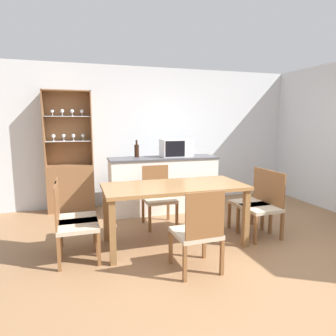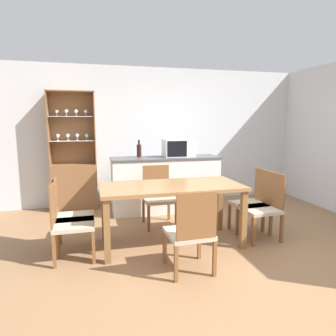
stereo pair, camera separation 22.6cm
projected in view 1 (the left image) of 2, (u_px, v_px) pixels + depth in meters
The scene contains 13 objects.
ground_plane at pixel (231, 254), 3.53m from camera, with size 18.00×18.00×0.00m, color #936B47.
wall_back at pixel (166, 136), 5.82m from camera, with size 6.80×0.06×2.55m.
kitchen_counter at pixel (163, 184), 5.21m from camera, with size 1.87×0.55×0.95m.
display_cabinet at pixel (71, 177), 5.22m from camera, with size 0.78×0.32×2.06m.
dining_table at pixel (174, 192), 3.75m from camera, with size 1.76×0.82×0.77m.
dining_chair_side_left_far at pixel (73, 217), 3.54m from camera, with size 0.45×0.45×0.89m.
dining_chair_head_near at pixel (198, 232), 3.07m from camera, with size 0.46×0.46×0.89m.
dining_chair_side_right_far at pixel (253, 201), 4.26m from camera, with size 0.48×0.48×0.89m.
dining_chair_side_right_near at pixel (263, 206), 4.03m from camera, with size 0.47×0.47×0.89m.
dining_chair_side_left_near at pixel (73, 224), 3.31m from camera, with size 0.45×0.45×0.89m.
dining_chair_head_far at pixel (158, 197), 4.50m from camera, with size 0.46×0.46×0.89m.
microwave at pixel (176, 148), 5.21m from camera, with size 0.53×0.35×0.30m.
wine_bottle at pixel (137, 150), 5.13m from camera, with size 0.08×0.08×0.30m.
Camera 1 is at (-1.69, -2.96, 1.55)m, focal length 32.00 mm.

